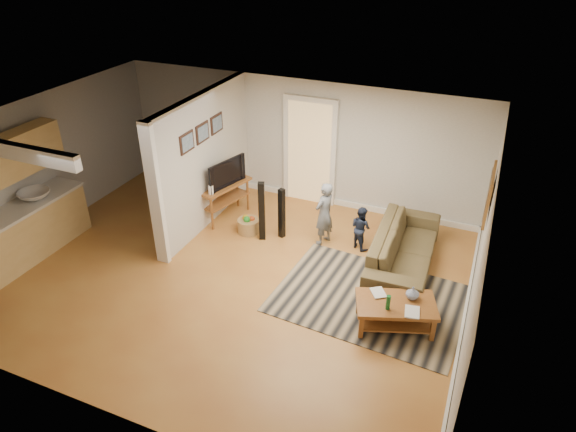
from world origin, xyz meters
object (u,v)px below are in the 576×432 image
object	(u,v)px
sofa	(402,266)
toy_basket	(248,225)
coffee_table	(397,308)
speaker_right	(282,213)
toddler	(359,247)
child	(323,242)
speaker_left	(262,211)
tv_console	(224,188)

from	to	relation	value
sofa	toy_basket	bearing A→B (deg)	88.05
coffee_table	speaker_right	distance (m)	2.93
toddler	child	bearing A→B (deg)	39.41
coffee_table	speaker_left	distance (m)	3.10
sofa	speaker_right	size ratio (longest dim) A/B	2.42
speaker_right	toy_basket	world-z (taller)	speaker_right
speaker_left	toy_basket	bearing A→B (deg)	141.78
tv_console	toddler	world-z (taller)	tv_console
tv_console	toy_basket	world-z (taller)	tv_console
coffee_table	toy_basket	size ratio (longest dim) A/B	3.12
sofa	toddler	distance (m)	0.88
sofa	toddler	xyz separation A→B (m)	(-0.83, 0.30, 0.00)
sofa	speaker_right	world-z (taller)	speaker_right
speaker_right	toy_basket	xyz separation A→B (m)	(-0.64, -0.10, -0.34)
sofa	tv_console	world-z (taller)	tv_console
speaker_left	speaker_right	xyz separation A→B (m)	(0.30, 0.20, -0.08)
coffee_table	tv_console	distance (m)	4.18
speaker_left	toy_basket	distance (m)	0.55
sofa	tv_console	xyz separation A→B (m)	(-3.54, 0.32, 0.65)
sofa	toddler	bearing A→B (deg)	68.06
tv_console	speaker_left	xyz separation A→B (m)	(0.99, -0.43, -0.08)
toddler	tv_console	bearing A→B (deg)	30.35
coffee_table	toy_basket	world-z (taller)	coffee_table
speaker_left	toddler	xyz separation A→B (m)	(1.72, 0.41, -0.57)
tv_console	speaker_left	size ratio (longest dim) A/B	1.06
toy_basket	child	world-z (taller)	child
tv_console	speaker_right	world-z (taller)	same
sofa	child	xyz separation A→B (m)	(-1.48, 0.20, 0.00)
coffee_table	speaker_left	size ratio (longest dim) A/B	1.11
coffee_table	speaker_left	world-z (taller)	speaker_left
speaker_right	sofa	bearing A→B (deg)	16.24
speaker_left	child	size ratio (longest dim) A/B	0.96
coffee_table	toy_basket	bearing A→B (deg)	154.19
coffee_table	speaker_right	xyz separation A→B (m)	(-2.46, 1.59, 0.15)
speaker_right	child	distance (m)	0.92
speaker_left	coffee_table	bearing A→B (deg)	-47.95
coffee_table	tv_console	world-z (taller)	tv_console
coffee_table	tv_console	size ratio (longest dim) A/B	1.04
coffee_table	child	xyz separation A→B (m)	(-1.69, 1.71, -0.34)
speaker_right	toy_basket	bearing A→B (deg)	-153.04
child	coffee_table	bearing A→B (deg)	65.80
speaker_left	sofa	bearing A→B (deg)	-18.58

